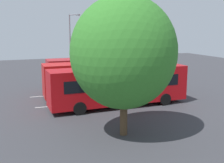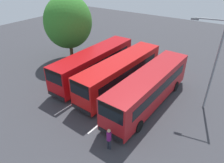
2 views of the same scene
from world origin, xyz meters
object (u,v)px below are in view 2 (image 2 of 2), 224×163
object	(u,v)px
bus_far_left	(95,63)
bus_center_left	(121,72)
pedestrian	(109,138)
depot_tree	(68,22)
bus_center_right	(149,87)
street_lamp	(213,61)

from	to	relation	value
bus_far_left	bus_center_left	bearing A→B (deg)	87.16
pedestrian	bus_center_left	bearing A→B (deg)	20.40
bus_center_left	depot_tree	xyz separation A→B (m)	(-2.43, -9.23, 3.11)
bus_center_left	pedestrian	bearing A→B (deg)	30.31
bus_center_left	pedestrian	xyz separation A→B (m)	(7.15, 3.69, -0.68)
bus_center_right	bus_center_left	bearing A→B (deg)	-102.34
bus_center_left	street_lamp	xyz separation A→B (m)	(-1.35, 7.57, 2.68)
bus_center_left	bus_center_right	xyz separation A→B (m)	(0.92, 3.52, 0.00)
bus_center_right	pedestrian	size ratio (longest dim) A/B	6.37
bus_center_right	depot_tree	size ratio (longest dim) A/B	1.40
street_lamp	pedestrian	bearing A→B (deg)	54.17
bus_center_left	bus_far_left	bearing A→B (deg)	-90.22
bus_far_left	bus_center_right	bearing A→B (deg)	81.35
bus_far_left	street_lamp	bearing A→B (deg)	96.35
street_lamp	bus_center_left	bearing A→B (deg)	-1.24
bus_far_left	depot_tree	distance (m)	6.92
bus_center_right	street_lamp	world-z (taller)	street_lamp
bus_far_left	bus_center_right	size ratio (longest dim) A/B	0.99
bus_center_right	street_lamp	distance (m)	5.35
pedestrian	depot_tree	size ratio (longest dim) A/B	0.22
bus_far_left	street_lamp	world-z (taller)	street_lamp
bus_center_left	bus_center_right	world-z (taller)	same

